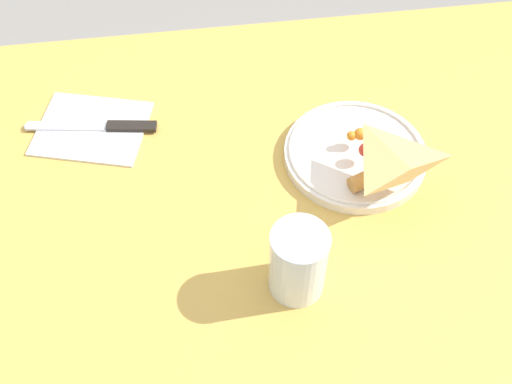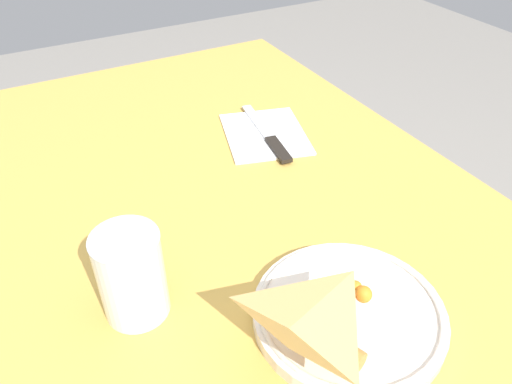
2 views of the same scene
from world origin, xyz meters
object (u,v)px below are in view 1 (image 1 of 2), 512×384
Objects in this scene: dining_table at (227,226)px; plate_pizza at (357,153)px; napkin_folded at (92,128)px; butter_knife at (98,126)px; milk_glass at (298,263)px.

plate_pizza reaches higher than dining_table.
plate_pizza is at bearing -174.90° from dining_table.
butter_knife is at bearing 171.33° from napkin_folded.
dining_table is 0.26m from milk_glass.
napkin_folded is (0.20, -0.14, 0.11)m from dining_table.
plate_pizza is at bearing -122.66° from milk_glass.
dining_table is 5.70× the size of plate_pizza.
napkin_folded reaches higher than dining_table.
dining_table is at bearing -67.35° from milk_glass.
plate_pizza reaches higher than butter_knife.
dining_table is 6.17× the size of napkin_folded.
dining_table is 5.84× the size of butter_knife.
milk_glass is 0.55× the size of napkin_folded.
butter_knife is at bearing -36.39° from dining_table.
dining_table is 0.26m from butter_knife.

